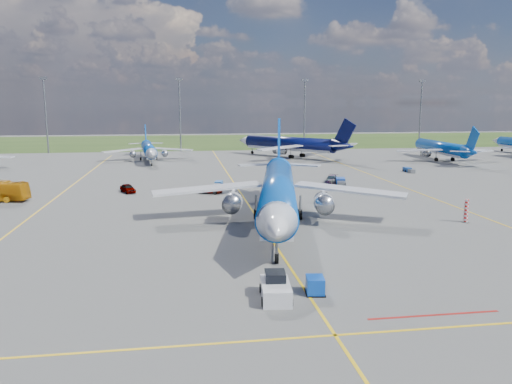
{
  "coord_description": "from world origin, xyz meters",
  "views": [
    {
      "loc": [
        -9.65,
        -49.49,
        15.05
      ],
      "look_at": [
        -0.56,
        11.64,
        4.0
      ],
      "focal_mm": 35.0,
      "sensor_mm": 36.0,
      "label": 1
    }
  ],
  "objects": [
    {
      "name": "grass_strip",
      "position": [
        0.0,
        150.0,
        0.0
      ],
      "size": [
        400.0,
        80.0,
        0.01
      ],
      "primitive_type": "cube",
      "color": "#2D4719",
      "rests_on": "ground"
    },
    {
      "name": "baggage_tug_w",
      "position": [
        19.22,
        38.17,
        0.59
      ],
      "size": [
        2.91,
        5.8,
        1.26
      ],
      "rotation": [
        0.0,
        0.0,
        -0.27
      ],
      "color": "#1C47AA",
      "rests_on": "ground"
    },
    {
      "name": "main_airliner",
      "position": [
        2.04,
        10.48,
        0.0
      ],
      "size": [
        44.05,
        52.77,
        12.23
      ],
      "primitive_type": null,
      "rotation": [
        0.0,
        0.0,
        -0.2
      ],
      "color": "#0C4EB1",
      "rests_on": "ground"
    },
    {
      "name": "baggage_tug_c",
      "position": [
        -3.35,
        39.69,
        0.46
      ],
      "size": [
        2.1,
        4.57,
        0.99
      ],
      "rotation": [
        0.0,
        0.0,
        -0.22
      ],
      "color": "#1B55A5",
      "rests_on": "ground"
    },
    {
      "name": "floodlight_masts",
      "position": [
        10.0,
        110.0,
        12.56
      ],
      "size": [
        202.2,
        0.5,
        22.7
      ],
      "color": "slate",
      "rests_on": "ground"
    },
    {
      "name": "bg_jet_ne",
      "position": [
        58.65,
        74.54,
        0.0
      ],
      "size": [
        29.34,
        37.51,
        9.48
      ],
      "primitive_type": null,
      "rotation": [
        0.0,
        0.0,
        3.09
      ],
      "color": "#0C4EB1",
      "rests_on": "ground"
    },
    {
      "name": "bg_jet_n",
      "position": [
        20.16,
        87.79,
        0.0
      ],
      "size": [
        51.11,
        52.26,
        10.9
      ],
      "primitive_type": null,
      "rotation": [
        0.0,
        0.0,
        3.85
      ],
      "color": "#070D3F",
      "rests_on": "ground"
    },
    {
      "name": "ground",
      "position": [
        0.0,
        0.0,
        0.0
      ],
      "size": [
        400.0,
        400.0,
        0.0
      ],
      "primitive_type": "plane",
      "color": "#595957",
      "rests_on": "ground"
    },
    {
      "name": "baggage_tug_e",
      "position": [
        39.8,
        53.58,
        0.45
      ],
      "size": [
        1.26,
        4.28,
        0.96
      ],
      "rotation": [
        0.0,
        0.0,
        -0.02
      ],
      "color": "#184390",
      "rests_on": "ground"
    },
    {
      "name": "service_car_a",
      "position": [
        -18.97,
        36.51,
        0.73
      ],
      "size": [
        3.34,
        4.61,
        1.46
      ],
      "primitive_type": "imported",
      "rotation": [
        0.0,
        0.0,
        0.43
      ],
      "color": "#999999",
      "rests_on": "ground"
    },
    {
      "name": "bg_jet_nnw",
      "position": [
        -18.31,
        83.8,
        0.0
      ],
      "size": [
        29.05,
        36.01,
        8.72
      ],
      "primitive_type": null,
      "rotation": [
        0.0,
        0.0,
        0.12
      ],
      "color": "#0C4EB1",
      "rests_on": "ground"
    },
    {
      "name": "uld_container",
      "position": [
        0.61,
        -12.67,
        0.69
      ],
      "size": [
        1.59,
        1.89,
        1.37
      ],
      "primitive_type": "cube",
      "rotation": [
        0.0,
        0.0,
        -0.14
      ],
      "color": "blue",
      "rests_on": "ground"
    },
    {
      "name": "service_car_b",
      "position": [
        -5.14,
        33.73,
        0.62
      ],
      "size": [
        4.9,
        3.77,
        1.24
      ],
      "primitive_type": "imported",
      "rotation": [
        0.0,
        0.0,
        1.13
      ],
      "color": "#999999",
      "rests_on": "ground"
    },
    {
      "name": "pushback_tug",
      "position": [
        -2.72,
        -13.21,
        0.81
      ],
      "size": [
        2.62,
        6.0,
        2.0
      ],
      "rotation": [
        0.0,
        0.0,
        -0.1
      ],
      "color": "silver",
      "rests_on": "ground"
    },
    {
      "name": "warning_post",
      "position": [
        26.0,
        8.0,
        1.5
      ],
      "size": [
        0.5,
        0.5,
        3.0
      ],
      "primitive_type": "cylinder",
      "color": "red",
      "rests_on": "ground"
    },
    {
      "name": "taxiway_lines",
      "position": [
        0.17,
        27.7,
        0.01
      ],
      "size": [
        60.25,
        160.0,
        0.02
      ],
      "color": "yellow",
      "rests_on": "ground"
    },
    {
      "name": "service_car_c",
      "position": [
        18.42,
        41.29,
        0.73
      ],
      "size": [
        4.07,
        5.41,
        1.46
      ],
      "primitive_type": "imported",
      "rotation": [
        0.0,
        0.0,
        -0.46
      ],
      "color": "#999999",
      "rests_on": "ground"
    }
  ]
}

